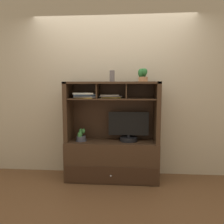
% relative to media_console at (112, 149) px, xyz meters
% --- Properties ---
extents(floor_plane, '(6.00, 6.00, 0.02)m').
position_rel_media_console_xyz_m(floor_plane, '(0.00, -0.01, -0.47)').
color(floor_plane, brown).
rests_on(floor_plane, ground).
extents(back_wall, '(6.00, 0.02, 2.80)m').
position_rel_media_console_xyz_m(back_wall, '(0.00, 0.25, 0.94)').
color(back_wall, tan).
rests_on(back_wall, ground).
extents(media_console, '(1.38, 0.48, 1.47)m').
position_rel_media_console_xyz_m(media_console, '(0.00, 0.00, 0.00)').
color(media_console, '#3B2718').
rests_on(media_console, ground).
extents(tv_monitor, '(0.60, 0.26, 0.44)m').
position_rel_media_console_xyz_m(tv_monitor, '(0.25, 0.00, 0.31)').
color(tv_monitor, black).
rests_on(tv_monitor, media_console).
extents(potted_orchid, '(0.16, 0.16, 0.19)m').
position_rel_media_console_xyz_m(potted_orchid, '(-0.46, -0.05, 0.20)').
color(potted_orchid, '#42424E').
rests_on(potted_orchid, media_console).
extents(magazine_stack_left, '(0.36, 0.30, 0.08)m').
position_rel_media_console_xyz_m(magazine_stack_left, '(-0.40, -0.02, 0.82)').
color(magazine_stack_left, gold).
rests_on(magazine_stack_left, media_console).
extents(magazine_stack_centre, '(0.35, 0.21, 0.05)m').
position_rel_media_console_xyz_m(magazine_stack_centre, '(-0.03, 0.04, 0.80)').
color(magazine_stack_centre, gold).
rests_on(magazine_stack_centre, media_console).
extents(potted_succulent, '(0.15, 0.15, 0.19)m').
position_rel_media_console_xyz_m(potted_succulent, '(0.45, -0.03, 1.10)').
color(potted_succulent, '#AA734A').
rests_on(potted_succulent, media_console).
extents(ceramic_vase, '(0.08, 0.08, 0.17)m').
position_rel_media_console_xyz_m(ceramic_vase, '(0.00, 0.01, 1.10)').
color(ceramic_vase, '#615755').
rests_on(ceramic_vase, media_console).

